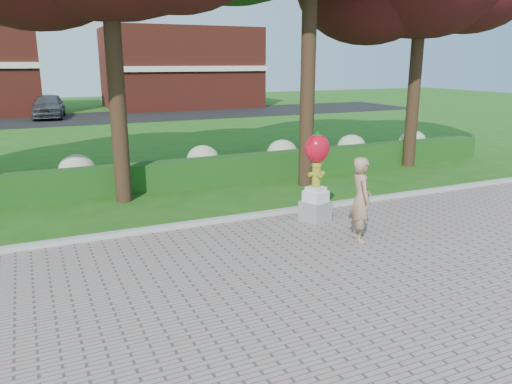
# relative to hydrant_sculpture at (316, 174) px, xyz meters

# --- Properties ---
(ground) EXTENTS (100.00, 100.00, 0.00)m
(ground) POSITION_rel_hydrant_sculpture_xyz_m (-1.85, -2.19, -1.18)
(ground) COLOR #215515
(ground) RESTS_ON ground
(curb) EXTENTS (40.00, 0.18, 0.15)m
(curb) POSITION_rel_hydrant_sculpture_xyz_m (-1.85, 0.81, -1.10)
(curb) COLOR #ADADA5
(curb) RESTS_ON ground
(lawn_hedge) EXTENTS (24.00, 0.70, 0.80)m
(lawn_hedge) POSITION_rel_hydrant_sculpture_xyz_m (-1.85, 4.81, -0.78)
(lawn_hedge) COLOR #1F4A15
(lawn_hedge) RESTS_ON ground
(hydrangea_row) EXTENTS (20.10, 1.10, 0.99)m
(hydrangea_row) POSITION_rel_hydrant_sculpture_xyz_m (-1.28, 5.81, -0.63)
(hydrangea_row) COLOR #BBBF91
(hydrangea_row) RESTS_ON ground
(street) EXTENTS (50.00, 8.00, 0.02)m
(street) POSITION_rel_hydrant_sculpture_xyz_m (-1.85, 25.81, -1.17)
(street) COLOR black
(street) RESTS_ON ground
(building_right) EXTENTS (12.00, 8.00, 6.40)m
(building_right) POSITION_rel_hydrant_sculpture_xyz_m (6.15, 31.81, 2.02)
(building_right) COLOR maroon
(building_right) RESTS_ON ground
(hydrant_sculpture) EXTENTS (0.73, 0.73, 2.15)m
(hydrant_sculpture) POSITION_rel_hydrant_sculpture_xyz_m (0.00, 0.00, 0.00)
(hydrant_sculpture) COLOR gray
(hydrant_sculpture) RESTS_ON walkway
(woman) EXTENTS (0.59, 0.75, 1.81)m
(woman) POSITION_rel_hydrant_sculpture_xyz_m (0.12, -1.60, -0.23)
(woman) COLOR tan
(woman) RESTS_ON walkway
(parked_car) EXTENTS (2.51, 5.00, 1.63)m
(parked_car) POSITION_rel_hydrant_sculpture_xyz_m (-4.58, 27.00, -0.34)
(parked_car) COLOR #414449
(parked_car) RESTS_ON street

